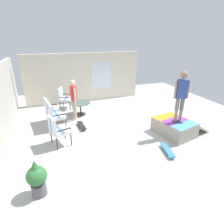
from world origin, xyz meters
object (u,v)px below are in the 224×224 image
at_px(skate_ramp, 175,127).
at_px(patio_bench, 52,111).
at_px(skateboard_spare, 168,150).
at_px(patio_chair_by_wall, 56,128).
at_px(patio_table, 80,106).
at_px(person_watching, 74,97).
at_px(person_skater, 181,93).
at_px(skateboard_by_bench, 81,125).
at_px(potted_plant, 37,178).
at_px(patio_chair_near_house, 63,96).

height_order(skate_ramp, patio_bench, patio_bench).
bearing_deg(skateboard_spare, skate_ramp, -44.68).
bearing_deg(skate_ramp, patio_chair_by_wall, 81.28).
distance_m(skate_ramp, patio_table, 4.09).
relative_size(skate_ramp, person_watching, 1.15).
bearing_deg(person_skater, skate_ramp, -17.42).
bearing_deg(person_skater, skateboard_spare, 131.87).
distance_m(skate_ramp, patio_chair_by_wall, 4.12).
bearing_deg(patio_chair_by_wall, person_skater, -100.89).
bearing_deg(patio_table, skateboard_by_bench, 170.35).
xyz_separation_m(patio_table, skateboard_spare, (-3.85, -1.94, -0.32)).
bearing_deg(patio_chair_by_wall, patio_bench, 1.79).
bearing_deg(person_watching, person_skater, -129.42).
bearing_deg(potted_plant, skateboard_by_bench, -27.26).
relative_size(patio_bench, potted_plant, 1.44).
height_order(patio_chair_by_wall, person_watching, person_watching).
bearing_deg(skateboard_spare, person_skater, -48.13).
height_order(patio_chair_near_house, person_skater, person_skater).
bearing_deg(skateboard_spare, skateboard_by_bench, 40.20).
xyz_separation_m(skate_ramp, patio_chair_near_house, (3.97, 3.49, 0.35)).
xyz_separation_m(patio_bench, person_skater, (-2.35, -4.06, 0.96)).
bearing_deg(skateboard_by_bench, skateboard_spare, -139.80).
height_order(patio_bench, skateboard_spare, patio_bench).
bearing_deg(skate_ramp, patio_table, 44.68).
bearing_deg(patio_chair_by_wall, patio_chair_near_house, -9.56).
height_order(patio_chair_near_house, person_watching, person_watching).
bearing_deg(person_skater, patio_table, 42.77).
xyz_separation_m(skateboard_spare, potted_plant, (-0.42, 3.69, 0.38)).
height_order(patio_chair_by_wall, person_skater, person_skater).
bearing_deg(person_watching, patio_bench, 105.27).
height_order(patio_bench, patio_chair_near_house, same).
relative_size(patio_table, potted_plant, 0.98).
distance_m(person_skater, skateboard_spare, 1.90).
relative_size(person_skater, skateboard_by_bench, 2.18).
bearing_deg(patio_table, person_watching, 144.97).
bearing_deg(skateboard_spare, patio_chair_by_wall, 63.38).
xyz_separation_m(patio_chair_by_wall, person_skater, (-0.77, -4.01, 0.96)).
bearing_deg(person_skater, potted_plant, 104.82).
bearing_deg(skateboard_spare, patio_bench, 45.30).
relative_size(patio_table, skateboard_spare, 1.09).
bearing_deg(person_skater, person_watching, 50.58).
bearing_deg(person_skater, patio_chair_near_house, 39.92).
relative_size(patio_chair_by_wall, patio_table, 1.13).
height_order(skate_ramp, potted_plant, potted_plant).
bearing_deg(skateboard_by_bench, person_watching, 7.26).
distance_m(patio_bench, skateboard_by_bench, 1.28).
relative_size(skate_ramp, patio_bench, 1.48).
bearing_deg(patio_chair_near_house, patio_table, -149.79).
xyz_separation_m(patio_table, person_skater, (-3.06, -2.83, 1.17)).
height_order(person_watching, skateboard_by_bench, person_watching).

